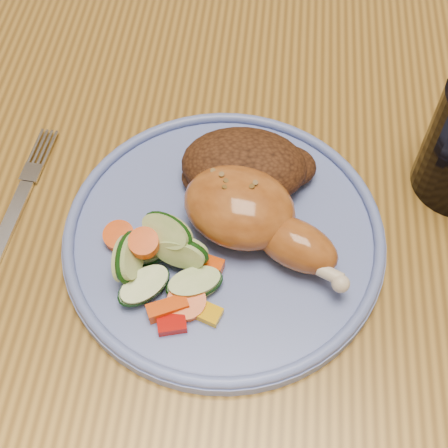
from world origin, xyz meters
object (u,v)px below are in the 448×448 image
object	(u,v)px
dining_table	(281,242)
fork	(15,210)
chair_far	(290,4)
plate	(224,237)

from	to	relation	value
dining_table	fork	world-z (taller)	fork
chair_far	fork	distance (m)	0.76
plate	fork	distance (m)	0.20
dining_table	fork	xyz separation A→B (m)	(-0.25, -0.04, 0.09)
chair_far	fork	world-z (taller)	chair_far
dining_table	chair_far	xyz separation A→B (m)	(0.00, 0.63, -0.17)
fork	dining_table	bearing A→B (deg)	9.93
dining_table	fork	size ratio (longest dim) A/B	8.64
chair_far	fork	bearing A→B (deg)	-110.52
chair_far	fork	xyz separation A→B (m)	(-0.25, -0.67, 0.26)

